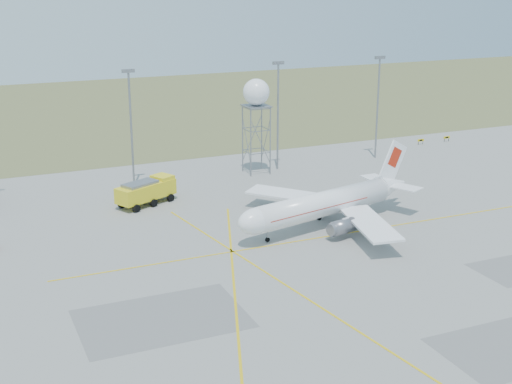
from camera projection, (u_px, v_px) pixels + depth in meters
name	position (u px, v px, depth m)	size (l,w,h in m)	color
ground	(396.00, 345.00, 71.86)	(400.00, 400.00, 0.00)	#989893
grass_strip	(102.00, 111.00, 194.45)	(400.00, 120.00, 0.03)	brown
mast_b	(131.00, 118.00, 122.28)	(2.20, 0.50, 20.50)	gray
mast_c	(278.00, 107.00, 133.02)	(2.20, 0.50, 20.50)	gray
mast_d	(378.00, 99.00, 141.46)	(2.20, 0.50, 20.50)	gray
taxi_sign_near	(421.00, 140.00, 155.97)	(1.60, 0.17, 1.20)	black
taxi_sign_far	(447.00, 138.00, 158.66)	(1.60, 0.17, 1.20)	black
airliner_main	(325.00, 204.00, 104.69)	(32.58, 31.07, 11.18)	white
radar_tower	(256.00, 121.00, 131.09)	(4.88, 4.88, 17.67)	gray
fire_truck	(147.00, 192.00, 115.22)	(10.78, 7.68, 4.13)	yellow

